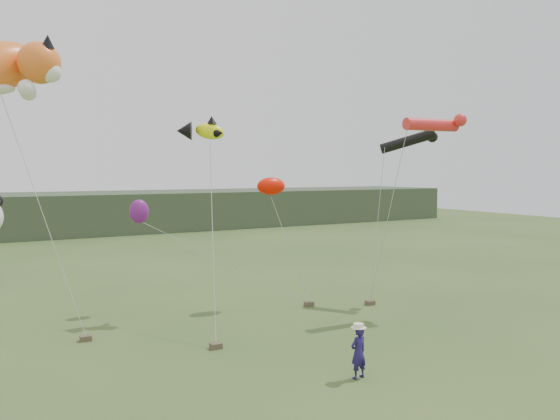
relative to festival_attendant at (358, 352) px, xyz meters
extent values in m
plane|color=#385123|center=(-1.08, 1.05, -0.79)|extent=(120.00, 120.00, 0.00)
cube|color=#2D3D28|center=(-1.08, 46.05, 1.21)|extent=(90.00, 12.00, 4.00)
imported|color=#1E1653|center=(0.00, 0.00, 0.00)|extent=(0.62, 0.45, 1.58)
cube|color=brown|center=(-6.50, 7.81, -0.69)|extent=(0.39, 0.31, 0.20)
cube|color=brown|center=(-2.67, 4.65, -0.69)|extent=(0.39, 0.31, 0.20)
cube|color=brown|center=(6.05, 6.97, -0.69)|extent=(0.39, 0.31, 0.20)
cube|color=brown|center=(3.43, 8.15, -0.69)|extent=(0.39, 0.31, 0.20)
sphere|color=orange|center=(-7.53, 10.24, 9.58)|extent=(1.60, 1.60, 1.60)
cone|color=black|center=(-7.27, 9.80, 10.34)|extent=(0.50, 0.61, 0.60)
cone|color=black|center=(-7.09, 10.69, 10.34)|extent=(0.50, 0.57, 0.57)
sphere|color=white|center=(-7.18, 9.98, 9.23)|extent=(0.80, 0.80, 0.80)
sphere|color=white|center=(-8.07, 9.71, 8.52)|extent=(0.62, 0.62, 0.62)
sphere|color=white|center=(-7.89, 10.95, 8.52)|extent=(0.62, 0.62, 0.62)
ellipsoid|color=#F9FF0F|center=(-0.86, 9.49, 7.16)|extent=(1.45, 1.06, 0.86)
cone|color=black|center=(-1.94, 9.76, 7.16)|extent=(0.91, 1.00, 0.81)
cone|color=black|center=(-0.77, 9.49, 7.66)|extent=(0.45, 0.45, 0.36)
cone|color=black|center=(-0.59, 9.04, 7.07)|extent=(0.48, 0.50, 0.36)
cone|color=black|center=(-0.59, 9.94, 7.07)|extent=(0.48, 0.50, 0.36)
cylinder|color=black|center=(8.52, 7.30, 6.89)|extent=(2.21, 2.27, 1.21)
sphere|color=black|center=(9.71, 6.88, 7.10)|extent=(0.53, 0.53, 0.53)
cylinder|color=red|center=(7.71, 4.95, 7.47)|extent=(2.86, 0.61, 0.55)
sphere|color=red|center=(9.00, 4.49, 7.70)|extent=(0.57, 0.57, 0.57)
ellipsoid|color=#F91401|center=(2.10, 9.36, 4.75)|extent=(1.40, 0.82, 0.82)
ellipsoid|color=#6E1877|center=(-3.53, 11.28, 3.65)|extent=(0.87, 0.58, 1.06)
camera|label=1|loc=(-9.91, -12.80, 5.42)|focal=35.00mm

